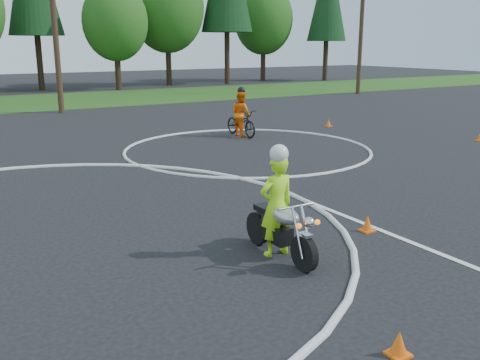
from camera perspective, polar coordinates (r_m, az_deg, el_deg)
ground at (r=7.67m, az=-19.64°, el=-12.90°), size 120.00×120.00×0.00m
course_markings at (r=12.10m, az=-13.82°, el=-2.37°), size 19.05×19.05×0.12m
primary_motorcycle at (r=8.72m, az=4.41°, el=-5.22°), size 0.67×1.91×1.01m
rider_primary_grp at (r=8.69m, az=3.94°, el=-2.41°), size 0.62×0.41×1.87m
rider_second_grp at (r=20.23m, az=0.13°, el=6.55°), size 0.71×1.93×1.84m
traffic_cones at (r=13.06m, az=8.74°, el=-0.29°), size 19.80×13.91×0.30m
treeline at (r=44.46m, az=-10.38°, el=18.30°), size 38.20×8.10×14.52m
utility_poles at (r=28.50m, az=-19.33°, el=17.21°), size 41.60×1.12×10.00m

